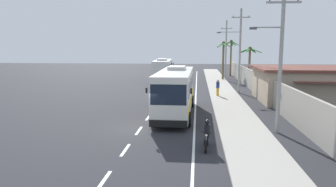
# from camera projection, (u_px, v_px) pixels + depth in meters

# --- Properties ---
(ground_plane) EXTENTS (160.00, 160.00, 0.00)m
(ground_plane) POSITION_uv_depth(u_px,v_px,m) (141.00, 128.00, 21.01)
(ground_plane) COLOR #28282D
(sidewalk_kerb) EXTENTS (3.20, 90.00, 0.14)m
(sidewalk_kerb) POSITION_uv_depth(u_px,v_px,m) (228.00, 103.00, 30.21)
(sidewalk_kerb) COLOR #A8A399
(sidewalk_kerb) RESTS_ON ground
(lane_markings) EXTENTS (3.77, 71.85, 0.01)m
(lane_markings) POSITION_uv_depth(u_px,v_px,m) (184.00, 95.00, 35.54)
(lane_markings) COLOR white
(lane_markings) RESTS_ON ground
(boundary_wall) EXTENTS (0.24, 60.00, 2.49)m
(boundary_wall) POSITION_uv_depth(u_px,v_px,m) (261.00, 86.00, 33.62)
(boundary_wall) COLOR #9E998E
(boundary_wall) RESTS_ON ground
(coach_bus_foreground) EXTENTS (2.99, 11.12, 3.82)m
(coach_bus_foreground) POSITION_uv_depth(u_px,v_px,m) (175.00, 90.00, 25.11)
(coach_bus_foreground) COLOR silver
(coach_bus_foreground) RESTS_ON ground
(coach_bus_far_lane) EXTENTS (3.12, 11.07, 3.64)m
(coach_bus_far_lane) POSITION_uv_depth(u_px,v_px,m) (163.00, 69.00, 48.91)
(coach_bus_far_lane) COLOR white
(coach_bus_far_lane) RESTS_ON ground
(motorcycle_beside_bus) EXTENTS (0.56, 1.96, 1.55)m
(motorcycle_beside_bus) POSITION_uv_depth(u_px,v_px,m) (207.00, 137.00, 16.78)
(motorcycle_beside_bus) COLOR black
(motorcycle_beside_bus) RESTS_ON ground
(pedestrian_near_kerb) EXTENTS (0.36, 0.36, 1.77)m
(pedestrian_near_kerb) POSITION_uv_depth(u_px,v_px,m) (218.00, 87.00, 33.97)
(pedestrian_near_kerb) COLOR gold
(pedestrian_near_kerb) RESTS_ON sidewalk_kerb
(utility_pole_nearest) EXTENTS (3.01, 0.24, 9.11)m
(utility_pole_nearest) POSITION_uv_depth(u_px,v_px,m) (280.00, 56.00, 19.29)
(utility_pole_nearest) COLOR #9E9E99
(utility_pole_nearest) RESTS_ON ground
(utility_pole_mid) EXTENTS (3.80, 0.24, 9.78)m
(utility_pole_mid) POSITION_uv_depth(u_px,v_px,m) (239.00, 49.00, 36.43)
(utility_pole_mid) COLOR #9E9E99
(utility_pole_mid) RESTS_ON ground
(utility_pole_far) EXTENTS (1.95, 0.24, 9.87)m
(utility_pole_far) POSITION_uv_depth(u_px,v_px,m) (226.00, 49.00, 53.62)
(utility_pole_far) COLOR #9E9E99
(utility_pole_far) RESTS_ON ground
(palm_nearest) EXTENTS (2.72, 3.17, 6.32)m
(palm_nearest) POSITION_uv_depth(u_px,v_px,m) (223.00, 54.00, 50.88)
(palm_nearest) COLOR brown
(palm_nearest) RESTS_ON ground
(palm_second) EXTENTS (3.38, 3.61, 6.70)m
(palm_second) POSITION_uv_depth(u_px,v_px,m) (231.00, 51.00, 57.33)
(palm_second) COLOR brown
(palm_second) RESTS_ON ground
(palm_third) EXTENTS (3.45, 3.10, 5.46)m
(palm_third) POSITION_uv_depth(u_px,v_px,m) (250.00, 58.00, 43.61)
(palm_third) COLOR brown
(palm_third) RESTS_ON ground
(roadside_building) EXTENTS (15.28, 9.18, 3.42)m
(roadside_building) POSITION_uv_depth(u_px,v_px,m) (333.00, 84.00, 31.04)
(roadside_building) COLOR tan
(roadside_building) RESTS_ON ground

